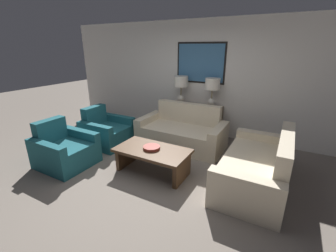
{
  "coord_description": "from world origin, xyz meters",
  "views": [
    {
      "loc": [
        1.93,
        -2.64,
        2.06
      ],
      "look_at": [
        0.01,
        0.84,
        0.65
      ],
      "focal_mm": 24.0,
      "sensor_mm": 36.0,
      "label": 1
    }
  ],
  "objects_px": {
    "console_table": "(195,120)",
    "table_lamp_left": "(181,84)",
    "decorative_bowl": "(152,148)",
    "couch_by_back_wall": "(182,133)",
    "couch_by_side": "(258,168)",
    "coffee_table": "(153,155)",
    "table_lamp_right": "(212,87)",
    "armchair_near_back_wall": "(106,132)",
    "armchair_near_camera": "(65,150)"
  },
  "relations": [
    {
      "from": "console_table",
      "to": "table_lamp_left",
      "type": "distance_m",
      "value": 0.92
    },
    {
      "from": "table_lamp_left",
      "to": "decorative_bowl",
      "type": "bearing_deg",
      "value": -78.13
    },
    {
      "from": "couch_by_back_wall",
      "to": "couch_by_side",
      "type": "bearing_deg",
      "value": -25.44
    },
    {
      "from": "couch_by_back_wall",
      "to": "coffee_table",
      "type": "bearing_deg",
      "value": -87.75
    },
    {
      "from": "console_table",
      "to": "decorative_bowl",
      "type": "relative_size",
      "value": 4.39
    },
    {
      "from": "table_lamp_right",
      "to": "couch_by_side",
      "type": "relative_size",
      "value": 0.35
    },
    {
      "from": "couch_by_back_wall",
      "to": "armchair_near_back_wall",
      "type": "xyz_separation_m",
      "value": [
        -1.51,
        -0.73,
        -0.01
      ]
    },
    {
      "from": "couch_by_side",
      "to": "console_table",
      "type": "bearing_deg",
      "value": 137.82
    },
    {
      "from": "console_table",
      "to": "decorative_bowl",
      "type": "distance_m",
      "value": 1.99
    },
    {
      "from": "couch_by_side",
      "to": "decorative_bowl",
      "type": "bearing_deg",
      "value": -164.13
    },
    {
      "from": "table_lamp_left",
      "to": "table_lamp_right",
      "type": "xyz_separation_m",
      "value": [
        0.77,
        0.0,
        0.0
      ]
    },
    {
      "from": "coffee_table",
      "to": "decorative_bowl",
      "type": "height_order",
      "value": "decorative_bowl"
    },
    {
      "from": "table_lamp_right",
      "to": "decorative_bowl",
      "type": "bearing_deg",
      "value": -100.11
    },
    {
      "from": "couch_by_side",
      "to": "decorative_bowl",
      "type": "height_order",
      "value": "couch_by_side"
    },
    {
      "from": "table_lamp_right",
      "to": "couch_by_side",
      "type": "height_order",
      "value": "table_lamp_right"
    },
    {
      "from": "console_table",
      "to": "armchair_near_back_wall",
      "type": "height_order",
      "value": "armchair_near_back_wall"
    },
    {
      "from": "couch_by_back_wall",
      "to": "armchair_near_back_wall",
      "type": "distance_m",
      "value": 1.67
    },
    {
      "from": "console_table",
      "to": "table_lamp_right",
      "type": "distance_m",
      "value": 0.92
    },
    {
      "from": "armchair_near_camera",
      "to": "console_table",
      "type": "bearing_deg",
      "value": 59.23
    },
    {
      "from": "couch_by_back_wall",
      "to": "couch_by_side",
      "type": "xyz_separation_m",
      "value": [
        1.67,
        -0.8,
        0.0
      ]
    },
    {
      "from": "console_table",
      "to": "table_lamp_right",
      "type": "height_order",
      "value": "table_lamp_right"
    },
    {
      "from": "couch_by_back_wall",
      "to": "decorative_bowl",
      "type": "relative_size",
      "value": 6.36
    },
    {
      "from": "couch_by_back_wall",
      "to": "couch_by_side",
      "type": "relative_size",
      "value": 1.0
    },
    {
      "from": "console_table",
      "to": "couch_by_side",
      "type": "bearing_deg",
      "value": -42.18
    },
    {
      "from": "table_lamp_right",
      "to": "table_lamp_left",
      "type": "bearing_deg",
      "value": 180.0
    },
    {
      "from": "console_table",
      "to": "coffee_table",
      "type": "xyz_separation_m",
      "value": [
        0.05,
        -1.99,
        -0.06
      ]
    },
    {
      "from": "console_table",
      "to": "decorative_bowl",
      "type": "xyz_separation_m",
      "value": [
        0.03,
        -1.98,
        0.08
      ]
    },
    {
      "from": "console_table",
      "to": "armchair_near_camera",
      "type": "bearing_deg",
      "value": -120.77
    },
    {
      "from": "console_table",
      "to": "table_lamp_left",
      "type": "relative_size",
      "value": 1.95
    },
    {
      "from": "couch_by_back_wall",
      "to": "armchair_near_camera",
      "type": "distance_m",
      "value": 2.35
    },
    {
      "from": "couch_by_back_wall",
      "to": "decorative_bowl",
      "type": "bearing_deg",
      "value": -88.57
    },
    {
      "from": "couch_by_side",
      "to": "coffee_table",
      "type": "distance_m",
      "value": 1.69
    },
    {
      "from": "decorative_bowl",
      "to": "armchair_near_camera",
      "type": "xyz_separation_m",
      "value": [
        -1.54,
        -0.54,
        -0.18
      ]
    },
    {
      "from": "armchair_near_back_wall",
      "to": "table_lamp_left",
      "type": "bearing_deg",
      "value": 52.38
    },
    {
      "from": "couch_by_back_wall",
      "to": "armchair_near_camera",
      "type": "bearing_deg",
      "value": -129.79
    },
    {
      "from": "table_lamp_left",
      "to": "table_lamp_right",
      "type": "relative_size",
      "value": 1.0
    },
    {
      "from": "table_lamp_left",
      "to": "armchair_near_camera",
      "type": "xyz_separation_m",
      "value": [
        -1.12,
        -2.53,
        -0.93
      ]
    },
    {
      "from": "console_table",
      "to": "couch_by_back_wall",
      "type": "bearing_deg",
      "value": -90.0
    },
    {
      "from": "table_lamp_left",
      "to": "couch_by_back_wall",
      "type": "relative_size",
      "value": 0.35
    },
    {
      "from": "console_table",
      "to": "armchair_near_back_wall",
      "type": "relative_size",
      "value": 1.41
    },
    {
      "from": "console_table",
      "to": "couch_by_back_wall",
      "type": "xyz_separation_m",
      "value": [
        0.0,
        -0.72,
        -0.09
      ]
    },
    {
      "from": "console_table",
      "to": "table_lamp_right",
      "type": "relative_size",
      "value": 1.95
    },
    {
      "from": "armchair_near_camera",
      "to": "coffee_table",
      "type": "bearing_deg",
      "value": 19.06
    },
    {
      "from": "decorative_bowl",
      "to": "armchair_near_back_wall",
      "type": "distance_m",
      "value": 1.64
    },
    {
      "from": "couch_by_side",
      "to": "armchair_near_camera",
      "type": "relative_size",
      "value": 2.04
    },
    {
      "from": "console_table",
      "to": "armchair_near_camera",
      "type": "distance_m",
      "value": 2.94
    },
    {
      "from": "console_table",
      "to": "coffee_table",
      "type": "bearing_deg",
      "value": -88.56
    },
    {
      "from": "coffee_table",
      "to": "armchair_near_back_wall",
      "type": "distance_m",
      "value": 1.65
    },
    {
      "from": "coffee_table",
      "to": "decorative_bowl",
      "type": "distance_m",
      "value": 0.14
    },
    {
      "from": "armchair_near_back_wall",
      "to": "armchair_near_camera",
      "type": "height_order",
      "value": "same"
    }
  ]
}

